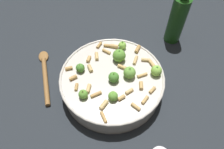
% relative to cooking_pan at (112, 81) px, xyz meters
% --- Properties ---
extents(ground_plane, '(2.40, 2.40, 0.00)m').
position_rel_cooking_pan_xyz_m(ground_plane, '(-0.00, 0.00, -0.04)').
color(ground_plane, '#23282D').
extents(cooking_pan, '(0.33, 0.33, 0.11)m').
position_rel_cooking_pan_xyz_m(cooking_pan, '(0.00, 0.00, 0.00)').
color(cooking_pan, beige).
rests_on(cooking_pan, ground).
extents(olive_oil_bottle, '(0.06, 0.06, 0.24)m').
position_rel_cooking_pan_xyz_m(olive_oil_bottle, '(0.15, -0.30, 0.06)').
color(olive_oil_bottle, '#1E4C19').
rests_on(olive_oil_bottle, ground).
extents(wooden_spoon, '(0.24, 0.04, 0.02)m').
position_rel_cooking_pan_xyz_m(wooden_spoon, '(0.13, 0.21, -0.03)').
color(wooden_spoon, olive).
rests_on(wooden_spoon, ground).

